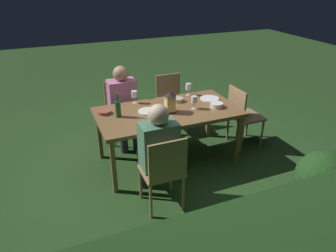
{
  "coord_description": "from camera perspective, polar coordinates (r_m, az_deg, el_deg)",
  "views": [
    {
      "loc": [
        1.36,
        3.31,
        2.3
      ],
      "look_at": [
        0.0,
        0.0,
        0.51
      ],
      "focal_mm": 33.42,
      "sensor_mm": 36.0,
      "label": 1
    }
  ],
  "objects": [
    {
      "name": "chair_side_left_a",
      "position": [
        4.88,
        0.52,
        4.72
      ],
      "size": [
        0.42,
        0.4,
        0.87
      ],
      "color": "#9E7A51",
      "rests_on": "ground"
    },
    {
      "name": "chair_side_right_b",
      "position": [
        3.2,
        -0.8,
        -7.98
      ],
      "size": [
        0.42,
        0.4,
        0.87
      ],
      "color": "#9E7A51",
      "rests_on": "ground"
    },
    {
      "name": "person_in_green",
      "position": [
        3.27,
        -2.07,
        -3.99
      ],
      "size": [
        0.38,
        0.47,
        1.15
      ],
      "color": "#4C7A5B",
      "rests_on": "ground"
    },
    {
      "name": "plate_b",
      "position": [
        4.3,
        7.62,
        4.98
      ],
      "size": [
        0.26,
        0.26,
        0.01
      ],
      "primitive_type": "cylinder",
      "color": "white",
      "rests_on": "dining_table"
    },
    {
      "name": "wine_glass_a",
      "position": [
        4.11,
        -6.16,
        5.7
      ],
      "size": [
        0.08,
        0.08,
        0.17
      ],
      "color": "silver",
      "rests_on": "dining_table"
    },
    {
      "name": "wine_glass_b",
      "position": [
        4.38,
        3.73,
        7.09
      ],
      "size": [
        0.08,
        0.08,
        0.17
      ],
      "color": "silver",
      "rests_on": "dining_table"
    },
    {
      "name": "bowl_olives",
      "position": [
        4.04,
        8.88,
        3.82
      ],
      "size": [
        0.16,
        0.16,
        0.06
      ],
      "color": "silver",
      "rests_on": "dining_table"
    },
    {
      "name": "person_in_pink",
      "position": [
        4.42,
        -8.1,
        4.17
      ],
      "size": [
        0.38,
        0.47,
        1.15
      ],
      "color": "#C675A3",
      "rests_on": "ground"
    },
    {
      "name": "chair_head_near",
      "position": [
        4.53,
        13.43,
        2.17
      ],
      "size": [
        0.4,
        0.42,
        0.87
      ],
      "color": "#9E7A51",
      "rests_on": "ground"
    },
    {
      "name": "plate_a",
      "position": [
        3.88,
        -3.68,
        2.71
      ],
      "size": [
        0.24,
        0.24,
        0.01
      ],
      "primitive_type": "cylinder",
      "color": "white",
      "rests_on": "dining_table"
    },
    {
      "name": "lantern_centerpiece",
      "position": [
        3.8,
        0.28,
        4.57
      ],
      "size": [
        0.15,
        0.15,
        0.27
      ],
      "color": "black",
      "rests_on": "dining_table"
    },
    {
      "name": "wine_glass_c",
      "position": [
        3.93,
        4.77,
        4.74
      ],
      "size": [
        0.08,
        0.08,
        0.17
      ],
      "color": "silver",
      "rests_on": "dining_table"
    },
    {
      "name": "green_bottle_on_table",
      "position": [
        3.74,
        -9.09,
        3.18
      ],
      "size": [
        0.07,
        0.07,
        0.29
      ],
      "color": "#1E5B2D",
      "rests_on": "dining_table"
    },
    {
      "name": "dining_table",
      "position": [
        3.93,
        0.0,
        2.15
      ],
      "size": [
        1.77,
        0.93,
        0.73
      ],
      "color": "brown",
      "rests_on": "ground"
    },
    {
      "name": "bowl_salad",
      "position": [
        4.17,
        1.8,
        4.83
      ],
      "size": [
        0.15,
        0.15,
        0.05
      ],
      "color": "#BCAD8E",
      "rests_on": "dining_table"
    },
    {
      "name": "chair_side_left_b",
      "position": [
        4.65,
        -8.61,
        3.28
      ],
      "size": [
        0.42,
        0.4,
        0.87
      ],
      "color": "#9E7A51",
      "rests_on": "ground"
    },
    {
      "name": "bowl_bread",
      "position": [
        3.89,
        -11.53,
        2.52
      ],
      "size": [
        0.16,
        0.16,
        0.04
      ],
      "color": "#9E5138",
      "rests_on": "dining_table"
    },
    {
      "name": "potted_plant_corner",
      "position": [
        3.46,
        26.58,
        -9.33
      ],
      "size": [
        0.58,
        0.58,
        0.77
      ],
      "color": "#9E5133",
      "rests_on": "ground"
    },
    {
      "name": "ground_plane",
      "position": [
        4.26,
        0.0,
        -6.15
      ],
      "size": [
        16.0,
        16.0,
        0.0
      ],
      "primitive_type": "plane",
      "color": "#26471E"
    }
  ]
}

